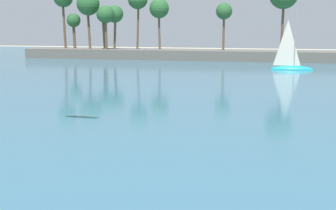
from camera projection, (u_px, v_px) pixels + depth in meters
sea at (239, 70)px, 66.91m from camera, size 220.00×115.89×0.06m
palm_headland at (232, 36)px, 84.28m from camera, size 82.99×6.30×13.70m
sailboat_mid_bay at (291, 64)px, 67.44m from camera, size 6.02×2.20×8.57m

